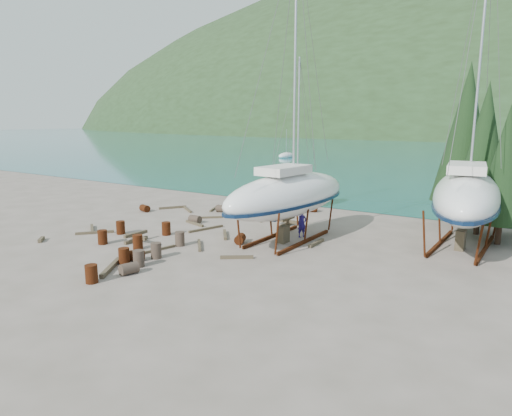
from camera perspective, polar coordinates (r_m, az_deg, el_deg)
The scene contains 48 objects.
ground at distance 27.84m, azimuth -4.69°, elevation -4.82°, with size 600.00×600.00×0.00m, color #685D52.
far_house_left at distance 224.50m, azimuth 13.98°, elevation 9.44°, with size 6.60×5.60×5.60m.
far_house_center at distance 214.16m, azimuth 24.20°, elevation 8.76°, with size 6.60×5.60×5.60m.
cypress_near_right at distance 33.25m, azimuth 26.62°, elevation 6.77°, with size 3.60×3.60×10.00m.
cypress_mid_right at distance 31.16m, azimuth 28.73°, elevation 4.77°, with size 3.06×3.06×8.50m.
cypress_back_left at distance 35.41m, azimuth 24.74°, elevation 8.52°, with size 4.14×4.14×11.50m.
moored_boat_left at distance 93.73m, azimuth 3.79°, elevation 6.54°, with size 2.00×5.00×6.05m.
moored_boat_far at distance 133.44m, azimuth 23.23°, elevation 6.99°, with size 2.00×5.00×6.05m.
large_sailboat_near at distance 28.56m, azimuth 4.06°, elevation 1.72°, with size 4.35×11.99×18.51m.
large_sailboat_far at distance 29.57m, azimuth 24.80°, elevation 1.45°, with size 5.35×12.74×19.52m.
small_sailboat_shore at distance 39.25m, azimuth 4.90°, elevation 2.90°, with size 4.79×8.30×12.65m.
worker at distance 29.89m, azimuth 5.78°, elevation -1.96°, with size 0.66×0.43×1.81m, color navy.
drum_0 at distance 29.73m, azimuth -18.63°, elevation -3.47°, with size 0.58×0.58×0.88m, color #53260E.
drum_1 at distance 23.69m, azimuth -15.60°, elevation -7.31°, with size 0.58×0.58×0.88m, color #2D2823.
drum_2 at distance 39.20m, azimuth -13.73°, elevation -0.04°, with size 0.58×0.58×0.88m, color #53260E.
drum_3 at distance 22.97m, azimuth -19.88°, elevation -7.75°, with size 0.58×0.58×0.88m, color #53260E.
drum_4 at distance 38.30m, azimuth 6.98°, elevation -0.06°, with size 0.58×0.58×0.88m, color #53260E.
drum_5 at distance 28.19m, azimuth -9.51°, elevation -3.81°, with size 0.58×0.58×0.88m, color #2D2823.
drum_6 at distance 28.39m, azimuth -2.01°, elevation -3.87°, with size 0.58×0.58×0.88m, color #53260E.
drum_7 at distance 25.33m, azimuth -16.17°, elevation -5.80°, with size 0.58×0.58×0.88m, color #53260E.
drum_8 at distance 31.98m, azimuth -16.57°, elevation -2.36°, with size 0.58×0.58×0.88m, color #53260E.
drum_9 at distance 38.05m, azimuth -4.32°, elevation -0.08°, with size 0.58×0.58×0.88m, color #2D2823.
drum_11 at distance 34.81m, azimuth 1.69°, elevation -1.09°, with size 0.58×0.58×0.88m, color #2D2823.
drum_12 at distance 25.80m, azimuth -14.78°, elevation -5.76°, with size 0.58×0.58×0.88m, color #53260E.
drum_13 at distance 27.96m, azimuth -14.56°, elevation -4.14°, with size 0.58×0.58×0.88m, color #53260E.
drum_14 at distance 30.95m, azimuth -11.16°, elevation -2.54°, with size 0.58×0.58×0.88m, color #53260E.
drum_15 at distance 34.24m, azimuth -7.63°, elevation -1.39°, with size 0.58×0.58×0.88m, color #2D2823.
drum_16 at distance 25.94m, azimuth -12.38°, elevation -5.21°, with size 0.58×0.58×0.88m, color #2D2823.
drum_17 at distance 24.69m, azimuth -14.45°, elevation -6.14°, with size 0.58×0.58×0.88m, color #2D2823.
timber_0 at distance 39.44m, azimuth -5.20°, elevation -0.03°, with size 0.14×2.70×0.14m, color brown.
timber_1 at distance 28.39m, azimuth 7.56°, elevation -4.37°, with size 0.19×1.93×0.19m, color brown.
timber_2 at distance 40.17m, azimuth -10.37°, elevation 0.07°, with size 0.19×2.38×0.19m, color brown.
timber_3 at distance 27.27m, azimuth -12.73°, elevation -5.24°, with size 0.15×3.01×0.15m, color brown.
timber_4 at distance 33.75m, azimuth -7.68°, elevation -1.93°, with size 0.17×2.21×0.17m, color brown.
timber_5 at distance 27.95m, azimuth -7.10°, elevation -4.63°, with size 0.16×2.40×0.16m, color brown.
timber_7 at distance 25.37m, azimuth -2.42°, elevation -6.16°, with size 0.17×1.84×0.17m, color brown.
timber_8 at distance 30.25m, azimuth -3.91°, elevation -3.34°, with size 0.19×2.23×0.19m, color brown.
timber_9 at distance 41.43m, azimuth 2.74°, elevation 0.54°, with size 0.15×2.60×0.15m, color brown.
timber_10 at distance 35.43m, azimuth 1.83°, elevation -1.22°, with size 0.16×3.07×0.16m, color brown.
timber_11 at distance 32.05m, azimuth -6.26°, elevation -2.60°, with size 0.15×2.86×0.15m, color brown.
timber_12 at distance 32.65m, azimuth -19.50°, elevation -2.91°, with size 0.17×2.48×0.17m, color brown.
timber_13 at distance 31.96m, azimuth -25.26°, elevation -3.58°, with size 0.22×0.96×0.22m, color brown.
timber_14 at distance 33.77m, azimuth -19.82°, elevation -2.47°, with size 0.18×2.48×0.18m, color brown.
timber_15 at distance 35.76m, azimuth -6.26°, elevation -1.19°, with size 0.15×2.70×0.15m, color brown.
timber_16 at distance 24.71m, azimuth -17.69°, elevation -7.09°, with size 0.23×2.90×0.23m, color brown.
timber_17 at distance 39.20m, azimuth -8.59°, elevation -0.16°, with size 0.16×2.66×0.16m, color brown.
timber_pile_fore at distance 29.72m, azimuth -14.78°, elevation -3.54°, with size 1.80×1.80×0.60m.
timber_pile_aft at distance 33.26m, azimuth 3.98°, elevation -1.67°, with size 1.80×1.80×0.60m.
Camera 1 is at (16.73, -20.93, 7.54)m, focal length 32.00 mm.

